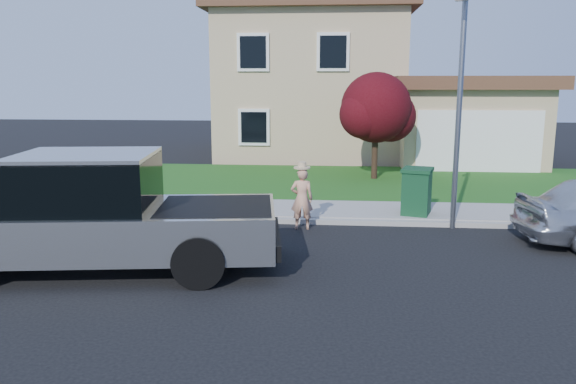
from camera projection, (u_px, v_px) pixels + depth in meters
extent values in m
plane|color=black|center=(274.00, 259.00, 11.01)|extent=(80.00, 80.00, 0.00)
cube|color=gray|center=(327.00, 222.00, 13.75)|extent=(40.00, 0.20, 0.12)
cube|color=gray|center=(328.00, 211.00, 14.83)|extent=(40.00, 2.00, 0.15)
cube|color=#184814|center=(330.00, 182.00, 19.23)|extent=(40.00, 7.00, 0.10)
cube|color=tan|center=(312.00, 87.00, 27.02)|extent=(8.00, 9.00, 6.40)
cube|color=tan|center=(462.00, 126.00, 23.85)|extent=(5.50, 6.00, 3.20)
cube|color=white|center=(479.00, 141.00, 20.96)|extent=(4.60, 0.12, 2.30)
cube|color=#4C2D1E|center=(313.00, 13.00, 26.36)|extent=(8.80, 9.80, 0.50)
cube|color=#4C2D1E|center=(464.00, 83.00, 23.50)|extent=(6.20, 6.80, 0.50)
cube|color=white|center=(253.00, 52.00, 22.49)|extent=(1.30, 0.10, 1.50)
cube|color=white|center=(333.00, 52.00, 22.22)|extent=(1.30, 0.10, 1.50)
cube|color=black|center=(254.00, 127.00, 23.06)|extent=(1.30, 0.10, 1.50)
cylinder|color=black|center=(10.00, 233.00, 11.27)|extent=(0.94, 0.46, 0.90)
cylinder|color=black|center=(199.00, 262.00, 9.43)|extent=(0.94, 0.46, 0.90)
cylinder|color=black|center=(210.00, 230.00, 11.46)|extent=(0.94, 0.46, 0.90)
cube|color=#B2B5B9|center=(99.00, 229.00, 10.29)|extent=(6.66, 3.09, 0.81)
cube|color=black|center=(87.00, 183.00, 10.12)|extent=(2.62, 2.39, 0.96)
cube|color=#B2B5B9|center=(85.00, 156.00, 10.02)|extent=(2.62, 2.39, 0.09)
cube|color=black|center=(216.00, 207.00, 10.32)|extent=(2.26, 2.17, 0.07)
cube|color=black|center=(276.00, 238.00, 10.49)|extent=(0.42, 2.14, 0.28)
cube|color=black|center=(60.00, 178.00, 11.29)|extent=(0.17, 0.26, 0.20)
imported|color=tan|center=(302.00, 199.00, 13.18)|extent=(0.55, 0.38, 1.46)
cylinder|color=tan|center=(302.00, 167.00, 13.03)|extent=(0.39, 0.39, 0.04)
cylinder|color=tan|center=(302.00, 165.00, 13.02)|extent=(0.19, 0.19, 0.14)
cylinder|color=black|center=(375.00, 155.00, 19.53)|extent=(0.21, 0.21, 1.68)
sphere|color=#450E13|center=(376.00, 108.00, 19.22)|extent=(2.41, 2.41, 2.41)
sphere|color=#450E13|center=(390.00, 116.00, 19.54)|extent=(1.78, 1.78, 1.78)
sphere|color=#450E13|center=(364.00, 114.00, 18.99)|extent=(1.68, 1.68, 1.68)
cube|color=#103B1E|center=(417.00, 193.00, 14.08)|extent=(0.84, 0.91, 1.08)
cube|color=#103B1E|center=(418.00, 170.00, 13.96)|extent=(0.92, 0.99, 0.09)
cylinder|color=slate|center=(459.00, 117.00, 12.86)|extent=(0.13, 0.13, 5.27)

